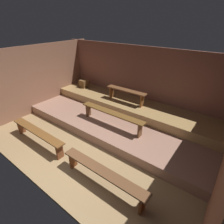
% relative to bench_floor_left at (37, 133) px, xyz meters
% --- Properties ---
extents(ground, '(7.07, 4.86, 0.08)m').
position_rel_bench_floor_left_xyz_m(ground, '(1.20, 1.56, -0.42)').
color(ground, '#A18055').
extents(wall_back, '(7.07, 0.06, 2.44)m').
position_rel_bench_floor_left_xyz_m(wall_back, '(1.20, 3.63, 0.84)').
color(wall_back, '#8C5547').
rests_on(wall_back, ground).
extents(wall_left, '(0.06, 4.86, 2.44)m').
position_rel_bench_floor_left_xyz_m(wall_left, '(-1.96, 1.56, 0.84)').
color(wall_left, '#8D5D46').
rests_on(wall_left, ground).
extents(platform_lower, '(6.27, 2.65, 0.29)m').
position_rel_bench_floor_left_xyz_m(platform_lower, '(1.20, 2.27, -0.23)').
color(platform_lower, '#A27560').
rests_on(platform_lower, ground).
extents(platform_middle, '(6.27, 1.23, 0.29)m').
position_rel_bench_floor_left_xyz_m(platform_middle, '(1.20, 2.98, 0.06)').
color(platform_middle, tan).
rests_on(platform_middle, platform_lower).
extents(bench_floor_left, '(2.14, 0.25, 0.47)m').
position_rel_bench_floor_left_xyz_m(bench_floor_left, '(0.00, 0.00, 0.00)').
color(bench_floor_left, brown).
rests_on(bench_floor_left, ground).
extents(bench_floor_right, '(2.14, 0.25, 0.47)m').
position_rel_bench_floor_left_xyz_m(bench_floor_right, '(2.41, 0.00, 0.00)').
color(bench_floor_right, brown).
rests_on(bench_floor_right, ground).
extents(bench_lower_center, '(2.21, 0.25, 0.47)m').
position_rel_bench_floor_left_xyz_m(bench_lower_center, '(1.33, 1.72, 0.29)').
color(bench_lower_center, brown).
rests_on(bench_lower_center, platform_lower).
extents(bench_middle_center, '(1.53, 0.25, 0.47)m').
position_rel_bench_floor_left_xyz_m(bench_middle_center, '(1.06, 2.91, 0.56)').
color(bench_middle_center, brown).
rests_on(bench_middle_center, platform_middle).
extents(wooden_crate_middle, '(0.31, 0.31, 0.31)m').
position_rel_bench_floor_left_xyz_m(wooden_crate_middle, '(-1.24, 3.10, 0.36)').
color(wooden_crate_middle, brown).
rests_on(wooden_crate_middle, platform_middle).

